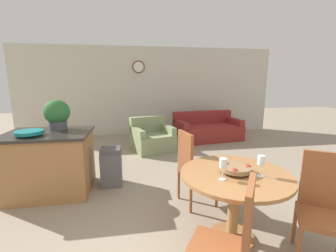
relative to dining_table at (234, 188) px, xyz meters
The scene contains 14 objects.
wall_back 5.24m from the dining_table, 95.18° to the left, with size 8.00×0.09×2.70m.
dining_table is the anchor object (origin of this frame).
dining_chair_near_left 0.79m from the dining_table, 117.33° to the right, with size 0.58×0.58×1.02m.
dining_chair_near_right 0.79m from the dining_table, 27.33° to the right, with size 0.58×0.58×1.02m.
dining_chair_far_side 0.79m from the dining_table, 107.67° to the left, with size 0.50×0.50×1.02m.
fruit_bowl 0.22m from the dining_table, 129.18° to the right, with size 0.31×0.31×0.10m.
wine_glass_left 0.40m from the dining_table, 146.57° to the right, with size 0.07×0.07×0.21m.
wine_glass_right 0.40m from the dining_table, 29.02° to the right, with size 0.07×0.07×0.21m.
kitchen_island 2.65m from the dining_table, 147.64° to the left, with size 1.19×0.89×0.93m.
teal_bowl 2.73m from the dining_table, 152.65° to the left, with size 0.36×0.36×0.07m.
potted_plant 2.75m from the dining_table, 142.77° to the left, with size 0.38×0.38×0.46m.
trash_bin 2.06m from the dining_table, 131.95° to the left, with size 0.32×0.31×0.62m.
couch 4.28m from the dining_table, 74.76° to the left, with size 1.93×1.22×0.78m.
armchair 3.39m from the dining_table, 99.31° to the left, with size 1.12×1.07×0.79m.
Camera 1 is at (-0.54, -0.96, 1.65)m, focal length 24.00 mm.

